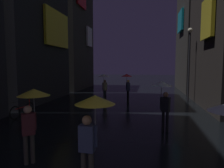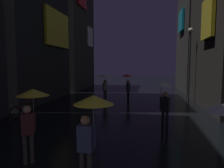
% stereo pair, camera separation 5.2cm
% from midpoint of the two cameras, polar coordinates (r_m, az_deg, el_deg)
% --- Properties ---
extents(building_left_far, '(4.25, 7.43, 15.94)m').
position_cam_midpoint_polar(building_left_far, '(25.50, -12.09, 16.97)').
color(building_left_far, '#33302D').
rests_on(building_left_far, ground).
extents(pedestrian_foreground_left_clear, '(0.90, 0.90, 2.12)m').
position_cam_midpoint_polar(pedestrian_foreground_left_clear, '(15.37, -2.13, 1.19)').
color(pedestrian_foreground_left_clear, '#2D2D38').
rests_on(pedestrian_foreground_left_clear, ground).
extents(pedestrian_far_right_yellow, '(0.90, 0.90, 2.12)m').
position_cam_midpoint_polar(pedestrian_far_right_yellow, '(6.05, -21.86, -5.55)').
color(pedestrian_far_right_yellow, '#38332D').
rests_on(pedestrian_far_right_yellow, ground).
extents(pedestrian_midstreet_centre_clear, '(0.90, 0.90, 2.12)m').
position_cam_midpoint_polar(pedestrian_midstreet_centre_clear, '(8.59, 14.39, -2.22)').
color(pedestrian_midstreet_centre_clear, black).
rests_on(pedestrian_midstreet_centre_clear, ground).
extents(pedestrian_near_crossing_red, '(0.90, 0.90, 2.12)m').
position_cam_midpoint_polar(pedestrian_near_crossing_red, '(15.46, 4.51, 1.20)').
color(pedestrian_near_crossing_red, black).
rests_on(pedestrian_near_crossing_red, ground).
extents(pedestrian_midstreet_left_yellow, '(0.90, 0.90, 2.12)m').
position_cam_midpoint_polar(pedestrian_midstreet_left_yellow, '(4.49, -5.68, -8.90)').
color(pedestrian_midstreet_left_yellow, '#38332D').
rests_on(pedestrian_midstreet_left_yellow, ground).
extents(bicycle_parked_at_storefront, '(0.28, 1.81, 0.96)m').
position_cam_midpoint_polar(bicycle_parked_at_storefront, '(11.81, -23.99, -6.79)').
color(bicycle_parked_at_storefront, black).
rests_on(bicycle_parked_at_storefront, ground).
extents(streetlamp_right_far, '(0.36, 0.36, 5.55)m').
position_cam_midpoint_polar(streetlamp_right_far, '(16.15, 21.38, 7.41)').
color(streetlamp_right_far, '#2D2D33').
rests_on(streetlamp_right_far, ground).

